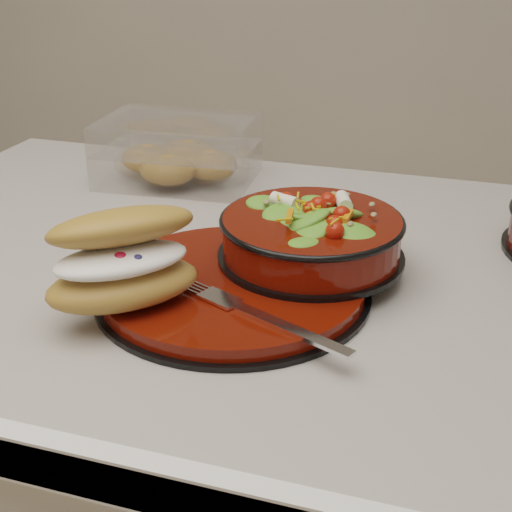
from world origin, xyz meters
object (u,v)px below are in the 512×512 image
(dinner_plate, at_px, (233,286))
(fork, at_px, (267,319))
(croissant, at_px, (124,260))
(salad_bowl, at_px, (312,230))
(pastry_box, at_px, (178,153))

(dinner_plate, xyz_separation_m, fork, (0.06, -0.07, 0.01))
(croissant, bearing_deg, salad_bowl, 3.11)
(dinner_plate, height_order, pastry_box, pastry_box)
(salad_bowl, bearing_deg, fork, -92.71)
(fork, bearing_deg, salad_bowl, 20.36)
(salad_bowl, bearing_deg, pastry_box, 136.60)
(dinner_plate, distance_m, pastry_box, 0.39)
(fork, height_order, pastry_box, pastry_box)
(dinner_plate, bearing_deg, pastry_box, 121.64)
(dinner_plate, bearing_deg, salad_bowl, 48.04)
(salad_bowl, relative_size, croissant, 1.19)
(dinner_plate, height_order, croissant, croissant)
(pastry_box, bearing_deg, dinner_plate, -62.62)
(croissant, relative_size, pastry_box, 0.74)
(salad_bowl, height_order, croissant, croissant)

